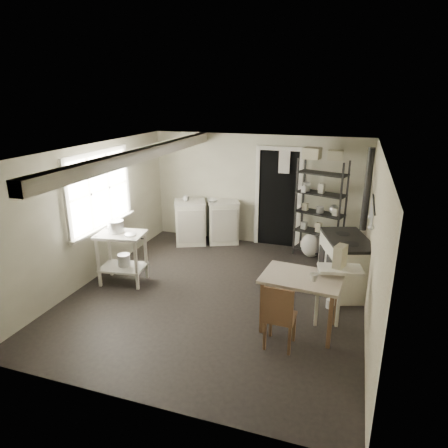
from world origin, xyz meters
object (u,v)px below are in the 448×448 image
(prep_table, at_px, (123,260))
(flour_sack, at_px, (311,245))
(chair, at_px, (281,312))
(stove, at_px, (345,264))
(shelf_rack, at_px, (320,210))
(base_cabinets, at_px, (207,222))
(work_table, at_px, (300,304))
(stockpot, at_px, (116,229))

(prep_table, relative_size, flour_sack, 1.80)
(chair, xyz_separation_m, flour_sack, (0.04, 3.07, -0.24))
(stove, xyz_separation_m, flour_sack, (-0.67, 1.21, -0.20))
(chair, bearing_deg, flour_sack, 91.07)
(chair, bearing_deg, prep_table, 163.44)
(shelf_rack, bearing_deg, flour_sack, -134.62)
(stove, bearing_deg, base_cabinets, 136.36)
(base_cabinets, relative_size, flour_sack, 2.87)
(shelf_rack, height_order, work_table, shelf_rack)
(stove, distance_m, work_table, 1.49)
(chair, bearing_deg, shelf_rack, 89.11)
(work_table, relative_size, flour_sack, 2.11)
(stockpot, bearing_deg, work_table, -9.32)
(work_table, xyz_separation_m, flour_sack, (-0.14, 2.61, -0.14))
(stockpot, distance_m, chair, 3.16)
(prep_table, xyz_separation_m, stockpot, (-0.10, 0.04, 0.54))
(flour_sack, bearing_deg, stockpot, -145.24)
(shelf_rack, relative_size, flour_sack, 3.94)
(shelf_rack, bearing_deg, prep_table, -126.18)
(stockpot, height_order, base_cabinets, stockpot)
(prep_table, xyz_separation_m, shelf_rack, (3.01, 2.18, 0.55))
(stockpot, bearing_deg, stove, 13.41)
(stockpot, relative_size, flour_sack, 0.59)
(stockpot, bearing_deg, chair, -18.35)
(work_table, xyz_separation_m, chair, (-0.18, -0.47, 0.10))
(base_cabinets, height_order, work_table, base_cabinets)
(flour_sack, bearing_deg, work_table, -86.85)
(base_cabinets, bearing_deg, shelf_rack, -26.07)
(work_table, distance_m, flour_sack, 2.61)
(chair, bearing_deg, base_cabinets, 126.21)
(work_table, height_order, flour_sack, work_table)
(shelf_rack, distance_m, chair, 3.17)
(shelf_rack, bearing_deg, base_cabinets, -164.10)
(stove, xyz_separation_m, chair, (-0.71, -1.86, 0.04))
(base_cabinets, xyz_separation_m, chair, (2.20, -3.21, 0.03))
(prep_table, distance_m, work_table, 3.09)
(stockpot, xyz_separation_m, stove, (3.68, 0.88, -0.50))
(stockpot, bearing_deg, flour_sack, 34.76)
(base_cabinets, distance_m, shelf_rack, 2.40)
(shelf_rack, height_order, chair, shelf_rack)
(prep_table, bearing_deg, base_cabinets, 73.65)
(stockpot, relative_size, stove, 0.25)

